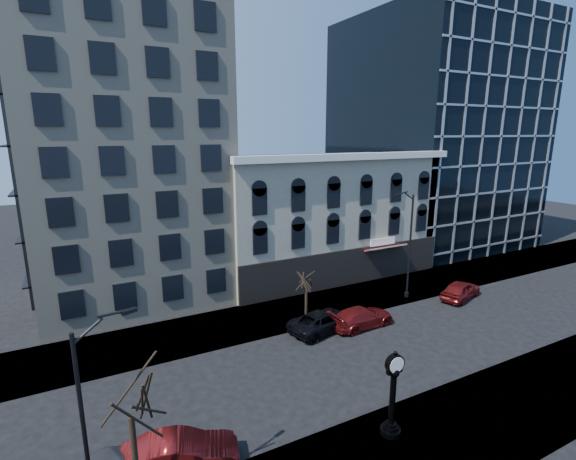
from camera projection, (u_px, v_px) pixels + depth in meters
ground at (289, 376)px, 25.04m from camera, size 160.00×160.00×0.00m
sidewalk_far at (241, 323)px, 31.93m from camera, size 160.00×6.00×0.12m
cream_tower at (117, 70)px, 34.18m from camera, size 15.90×15.40×42.50m
victorian_row at (321, 215)px, 42.78m from camera, size 22.60×11.19×12.50m
glass_office at (432, 135)px, 54.27m from camera, size 20.00×20.15×28.00m
street_clock at (392, 397)px, 19.68m from camera, size 0.99×0.99×4.38m
street_lamp_near at (97, 371)px, 13.90m from camera, size 2.13×0.90×8.48m
street_lamp_far at (406, 217)px, 34.83m from camera, size 2.49×0.58×9.63m
bare_tree_near at (129, 391)px, 14.11m from camera, size 4.35×4.35×7.46m
bare_tree_far at (306, 275)px, 32.16m from camera, size 2.65×2.65×4.54m
car_near_b at (180, 454)px, 17.88m from camera, size 5.28×2.94×1.65m
car_far_a at (322, 321)px, 30.68m from camera, size 5.80×3.53×1.50m
car_far_b at (362, 317)px, 31.33m from camera, size 5.30×2.37×1.51m
car_far_c at (461, 290)px, 36.61m from camera, size 5.11×3.22×1.62m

